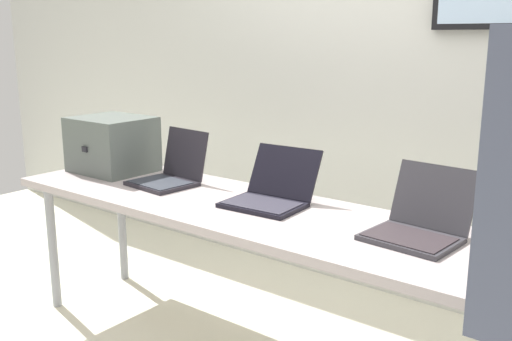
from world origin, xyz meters
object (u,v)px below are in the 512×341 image
(laptop_station_1, at_px, (271,192))
(laptop_station_2, at_px, (419,222))
(laptop_station_0, at_px, (171,172))
(workbench, at_px, (282,225))
(equipment_box, at_px, (112,144))

(laptop_station_1, relative_size, laptop_station_2, 1.04)
(laptop_station_0, bearing_deg, workbench, -6.00)
(workbench, distance_m, equipment_box, 1.28)
(laptop_station_1, height_order, laptop_station_2, laptop_station_2)
(equipment_box, xyz_separation_m, laptop_station_2, (1.86, 0.00, -0.10))
(laptop_station_1, distance_m, laptop_station_2, 0.73)
(workbench, bearing_deg, equipment_box, 176.20)
(equipment_box, bearing_deg, laptop_station_2, 0.07)
(workbench, bearing_deg, laptop_station_1, 142.74)
(equipment_box, height_order, laptop_station_1, equipment_box)
(equipment_box, bearing_deg, workbench, -3.80)
(workbench, height_order, equipment_box, equipment_box)
(equipment_box, xyz_separation_m, laptop_station_0, (0.48, -0.00, -0.09))
(workbench, bearing_deg, laptop_station_0, 174.00)
(laptop_station_0, height_order, laptop_station_2, laptop_station_0)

